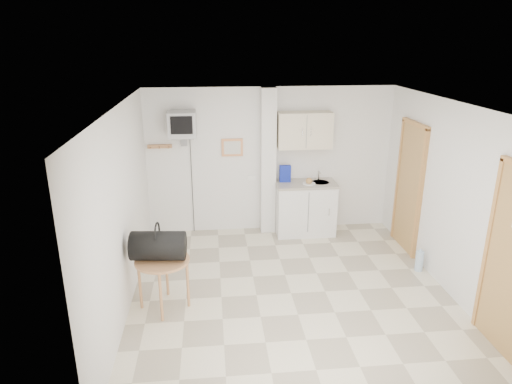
{
  "coord_description": "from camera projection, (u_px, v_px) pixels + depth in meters",
  "views": [
    {
      "loc": [
        -1.01,
        -5.28,
        3.26
      ],
      "look_at": [
        -0.41,
        0.6,
        1.25
      ],
      "focal_mm": 32.0,
      "sensor_mm": 36.0,
      "label": 1
    }
  ],
  "objects": [
    {
      "name": "ground",
      "position": [
        291.0,
        293.0,
        6.12
      ],
      "size": [
        4.5,
        4.5,
        0.0
      ],
      "primitive_type": "plane",
      "color": "beige",
      "rests_on": "ground"
    },
    {
      "name": "room_envelope",
      "position": [
        312.0,
        182.0,
        5.73
      ],
      "size": [
        4.24,
        4.54,
        2.55
      ],
      "color": "white",
      "rests_on": "ground"
    },
    {
      "name": "crt_television",
      "position": [
        182.0,
        125.0,
        7.26
      ],
      "size": [
        0.44,
        0.45,
        2.15
      ],
      "color": "slate",
      "rests_on": "ground"
    },
    {
      "name": "round_table",
      "position": [
        163.0,
        265.0,
        5.62
      ],
      "size": [
        0.67,
        0.67,
        0.67
      ],
      "rotation": [
        0.0,
        0.0,
        -0.03
      ],
      "color": "#A16D49",
      "rests_on": "ground"
    },
    {
      "name": "duffel_bag",
      "position": [
        158.0,
        246.0,
        5.55
      ],
      "size": [
        0.68,
        0.42,
        0.49
      ],
      "rotation": [
        0.0,
        0.0,
        -0.1
      ],
      "color": "black",
      "rests_on": "round_table"
    },
    {
      "name": "water_bottle",
      "position": [
        419.0,
        261.0,
        6.68
      ],
      "size": [
        0.11,
        0.11,
        0.34
      ],
      "color": "#A9C5DF",
      "rests_on": "ground"
    },
    {
      "name": "kitchenette",
      "position": [
        305.0,
        189.0,
        7.81
      ],
      "size": [
        1.03,
        0.58,
        2.1
      ],
      "color": "white",
      "rests_on": "ground"
    }
  ]
}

